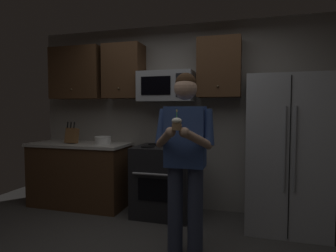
# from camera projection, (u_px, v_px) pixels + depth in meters

# --- Properties ---
(wall_back) EXTENTS (4.40, 0.10, 2.60)m
(wall_back) POSITION_uv_depth(u_px,v_px,m) (182.00, 117.00, 4.11)
(wall_back) COLOR gray
(wall_back) RESTS_ON ground
(oven_range) EXTENTS (0.76, 0.70, 0.93)m
(oven_range) POSITION_uv_depth(u_px,v_px,m) (164.00, 180.00, 3.83)
(oven_range) COLOR black
(oven_range) RESTS_ON ground
(microwave) EXTENTS (0.74, 0.41, 0.40)m
(microwave) POSITION_uv_depth(u_px,v_px,m) (167.00, 87.00, 3.87)
(microwave) COLOR #9EA0A5
(refrigerator) EXTENTS (0.90, 0.75, 1.80)m
(refrigerator) POSITION_uv_depth(u_px,v_px,m) (285.00, 153.00, 3.35)
(refrigerator) COLOR #B7BABF
(refrigerator) RESTS_ON ground
(cabinet_row_upper) EXTENTS (2.78, 0.36, 0.76)m
(cabinet_row_upper) POSITION_uv_depth(u_px,v_px,m) (129.00, 72.00, 4.06)
(cabinet_row_upper) COLOR #4C301C
(counter_left) EXTENTS (1.44, 0.66, 0.92)m
(counter_left) POSITION_uv_depth(u_px,v_px,m) (80.00, 174.00, 4.20)
(counter_left) COLOR #4C301C
(counter_left) RESTS_ON ground
(knife_block) EXTENTS (0.16, 0.15, 0.32)m
(knife_block) POSITION_uv_depth(u_px,v_px,m) (72.00, 135.00, 4.15)
(knife_block) COLOR brown
(knife_block) RESTS_ON counter_left
(bowl_large_white) EXTENTS (0.24, 0.24, 0.11)m
(bowl_large_white) POSITION_uv_depth(u_px,v_px,m) (103.00, 140.00, 4.04)
(bowl_large_white) COLOR white
(bowl_large_white) RESTS_ON counter_left
(person) EXTENTS (0.60, 0.48, 1.76)m
(person) POSITION_uv_depth(u_px,v_px,m) (185.00, 153.00, 2.74)
(person) COLOR #383F59
(person) RESTS_ON ground
(cupcake) EXTENTS (0.09, 0.09, 0.17)m
(cupcake) POSITION_uv_depth(u_px,v_px,m) (177.00, 124.00, 2.41)
(cupcake) COLOR #A87F56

